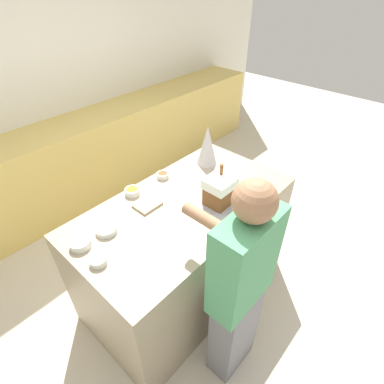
{
  "coord_description": "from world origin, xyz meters",
  "views": [
    {
      "loc": [
        -1.19,
        -1.15,
        2.33
      ],
      "look_at": [
        0.08,
        0.0,
        1.02
      ],
      "focal_mm": 28.0,
      "sensor_mm": 36.0,
      "label": 1
    }
  ],
  "objects": [
    {
      "name": "ground_plane",
      "position": [
        0.0,
        0.0,
        0.0
      ],
      "size": [
        12.0,
        12.0,
        0.0
      ],
      "primitive_type": "plane",
      "color": "beige"
    },
    {
      "name": "candy_bowl_far_left",
      "position": [
        -0.72,
        0.0,
        0.98
      ],
      "size": [
        0.1,
        0.1,
        0.04
      ],
      "color": "white",
      "rests_on": "kitchen_island"
    },
    {
      "name": "baking_tray",
      "position": [
        0.16,
        -0.18,
        0.96
      ],
      "size": [
        0.43,
        0.27,
        0.01
      ],
      "color": "#9E9EA8",
      "rests_on": "kitchen_island"
    },
    {
      "name": "cookbook",
      "position": [
        -0.19,
        0.18,
        0.97
      ],
      "size": [
        0.17,
        0.14,
        0.02
      ],
      "color": "#CCB78C",
      "rests_on": "kitchen_island"
    },
    {
      "name": "person",
      "position": [
        -0.25,
        -0.66,
        0.83
      ],
      "size": [
        0.42,
        0.53,
        1.6
      ],
      "color": "slate",
      "rests_on": "ground_plane"
    },
    {
      "name": "candy_bowl_far_right",
      "position": [
        0.13,
        0.36,
        0.98
      ],
      "size": [
        0.1,
        0.1,
        0.04
      ],
      "color": "white",
      "rests_on": "kitchen_island"
    },
    {
      "name": "gingerbread_house",
      "position": [
        0.16,
        -0.18,
        1.08
      ],
      "size": [
        0.19,
        0.18,
        0.29
      ],
      "color": "brown",
      "rests_on": "baking_tray"
    },
    {
      "name": "back_cabinet_block",
      "position": [
        0.0,
        1.84,
        0.48
      ],
      "size": [
        6.0,
        0.6,
        0.96
      ],
      "color": "#DBBC60",
      "rests_on": "ground_plane"
    },
    {
      "name": "kitchen_island",
      "position": [
        0.0,
        0.0,
        0.48
      ],
      "size": [
        1.66,
        0.89,
        0.96
      ],
      "color": "gray",
      "rests_on": "ground_plane"
    },
    {
      "name": "decorative_tree",
      "position": [
        0.53,
        0.23,
        1.13
      ],
      "size": [
        0.17,
        0.17,
        0.34
      ],
      "color": "silver",
      "rests_on": "kitchen_island"
    },
    {
      "name": "candy_bowl_near_tray_right",
      "position": [
        -0.54,
        0.18,
        0.98
      ],
      "size": [
        0.14,
        0.14,
        0.04
      ],
      "color": "silver",
      "rests_on": "kitchen_island"
    },
    {
      "name": "candy_bowl_front_corner",
      "position": [
        -0.18,
        0.36,
        0.98
      ],
      "size": [
        0.11,
        0.11,
        0.05
      ],
      "color": "white",
      "rests_on": "kitchen_island"
    },
    {
      "name": "candy_bowl_beside_tree",
      "position": [
        -0.72,
        0.19,
        0.98
      ],
      "size": [
        0.13,
        0.13,
        0.04
      ],
      "color": "white",
      "rests_on": "kitchen_island"
    },
    {
      "name": "wall_back",
      "position": [
        0.0,
        2.17,
        1.3
      ],
      "size": [
        8.0,
        0.05,
        2.6
      ],
      "color": "white",
      "rests_on": "ground_plane"
    }
  ]
}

